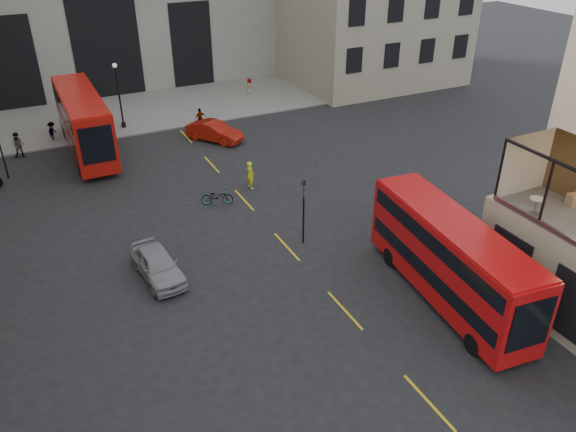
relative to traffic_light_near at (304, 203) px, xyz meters
name	(u,v)px	position (x,y,z in m)	size (l,w,h in m)	color
ground	(470,384)	(1.00, -12.00, -2.42)	(140.00, 140.00, 0.00)	black
pavement_far	(114,113)	(-5.00, 26.00, -2.36)	(40.00, 12.00, 0.12)	slate
traffic_light_near	(304,203)	(0.00, 0.00, 0.00)	(0.16, 0.20, 3.80)	black
traffic_light_far	(0,145)	(-14.00, 16.00, 0.00)	(0.16, 0.20, 3.80)	black
street_lamp_b	(120,100)	(-5.00, 22.00, -0.03)	(0.36, 0.36, 5.33)	black
bus_near	(450,256)	(3.69, -7.23, -0.13)	(3.37, 10.44, 4.09)	#B90C0E
bus_far	(83,120)	(-8.38, 18.14, 0.09)	(2.61, 11.23, 4.48)	#AE130C
car_a	(158,264)	(-7.90, 0.36, -1.69)	(1.74, 4.32, 1.47)	gray
car_b	(214,132)	(0.76, 16.20, -1.68)	(1.57, 4.51, 1.49)	#981409
bicycle	(217,197)	(-2.66, 6.28, -1.92)	(0.68, 1.94, 1.02)	gray
cyclist	(250,175)	(0.04, 7.40, -1.50)	(0.67, 0.44, 1.85)	#FBFF1A
pedestrian_a	(19,145)	(-12.96, 19.36, -1.48)	(0.92, 0.72, 1.90)	gray
pedestrian_b	(52,132)	(-10.45, 21.62, -1.65)	(1.00, 0.58, 1.55)	gray
pedestrian_c	(200,118)	(0.72, 19.44, -1.61)	(0.95, 0.40, 1.63)	gray
pedestrian_d	(249,86)	(7.84, 26.01, -1.66)	(0.74, 0.48, 1.52)	gray
cafe_table_far	(536,204)	(6.50, -8.78, 2.67)	(0.60, 0.60, 0.75)	beige
cafe_chair_d	(574,199)	(8.67, -8.97, 2.47)	(0.57, 0.57, 0.96)	tan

